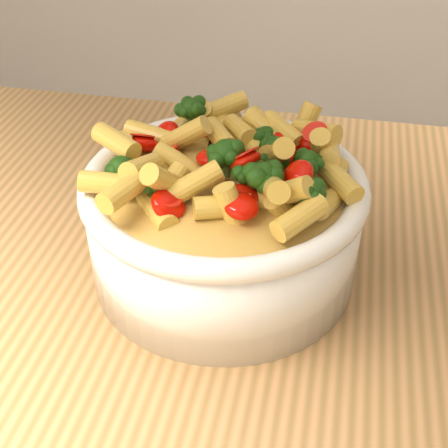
# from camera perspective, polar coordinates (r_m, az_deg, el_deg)

# --- Properties ---
(table) EXTENTS (1.20, 0.80, 0.90)m
(table) POSITION_cam_1_polar(r_m,az_deg,el_deg) (0.59, 4.89, -16.85)
(table) COLOR tan
(table) RESTS_ON ground
(serving_bowl) EXTENTS (0.24, 0.24, 0.10)m
(serving_bowl) POSITION_cam_1_polar(r_m,az_deg,el_deg) (0.54, 0.00, 0.11)
(serving_bowl) COLOR white
(serving_bowl) RESTS_ON table
(pasta_salad) EXTENTS (0.19, 0.19, 0.04)m
(pasta_salad) POSITION_cam_1_polar(r_m,az_deg,el_deg) (0.51, 0.00, 5.99)
(pasta_salad) COLOR #F5C74D
(pasta_salad) RESTS_ON serving_bowl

